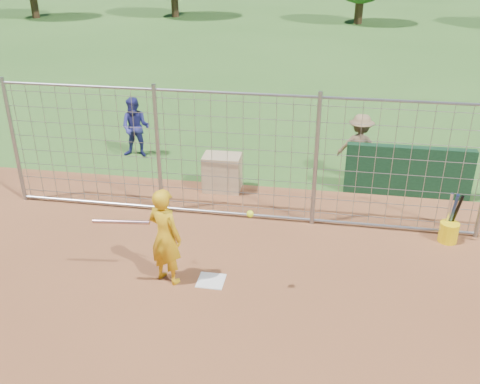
% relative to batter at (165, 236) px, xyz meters
% --- Properties ---
extents(ground, '(100.00, 100.00, 0.00)m').
position_rel_batter_xyz_m(ground, '(0.70, 0.27, -0.81)').
color(ground, '#2D591E').
rests_on(ground, ground).
extents(home_plate, '(0.43, 0.43, 0.02)m').
position_rel_batter_xyz_m(home_plate, '(0.70, 0.07, -0.80)').
color(home_plate, silver).
rests_on(home_plate, ground).
extents(dugout_wall, '(2.60, 0.20, 1.10)m').
position_rel_batter_xyz_m(dugout_wall, '(4.10, 3.87, -0.26)').
color(dugout_wall, '#11381E').
rests_on(dugout_wall, ground).
extents(batter, '(0.70, 0.59, 1.63)m').
position_rel_batter_xyz_m(batter, '(0.00, 0.00, 0.00)').
color(batter, gold).
rests_on(batter, ground).
extents(bystander_a, '(0.75, 0.59, 1.50)m').
position_rel_batter_xyz_m(bystander_a, '(-2.30, 5.04, -0.06)').
color(bystander_a, navy).
rests_on(bystander_a, ground).
extents(bystander_c, '(1.03, 0.67, 1.51)m').
position_rel_batter_xyz_m(bystander_c, '(3.10, 4.61, -0.06)').
color(bystander_c, olive).
rests_on(bystander_c, ground).
extents(equipment_bin, '(0.81, 0.57, 0.80)m').
position_rel_batter_xyz_m(equipment_bin, '(0.19, 3.47, -0.41)').
color(equipment_bin, tan).
rests_on(equipment_bin, ground).
extents(equipment_in_play, '(2.42, 0.24, 0.34)m').
position_rel_batter_xyz_m(equipment_in_play, '(-0.11, -0.24, 0.41)').
color(equipment_in_play, silver).
rests_on(equipment_in_play, ground).
extents(bucket_with_bats, '(0.34, 0.37, 0.97)m').
position_rel_batter_xyz_m(bucket_with_bats, '(4.66, 2.03, -0.57)').
color(bucket_with_bats, yellow).
rests_on(bucket_with_bats, ground).
extents(backstop_fence, '(9.08, 0.08, 2.60)m').
position_rel_batter_xyz_m(backstop_fence, '(0.70, 2.27, 0.45)').
color(backstop_fence, gray).
rests_on(backstop_fence, ground).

